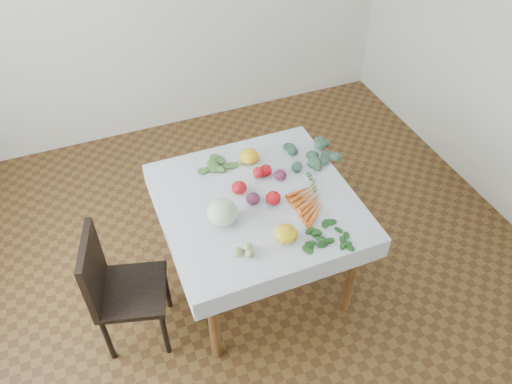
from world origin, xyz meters
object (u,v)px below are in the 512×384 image
cabbage (222,212)px  heirloom_back (249,156)px  carrot_bunch (309,202)px  chair (116,285)px  table (257,212)px

cabbage → heirloom_back: bearing=52.9°
carrot_bunch → cabbage: bearing=174.3°
chair → heirloom_back: chair is taller
cabbage → carrot_bunch: cabbage is taller
heirloom_back → cabbage: bearing=-127.1°
table → heirloom_back: bearing=76.2°
carrot_bunch → chair: bearing=177.2°
table → heirloom_back: heirloom_back is taller
heirloom_back → table: bearing=-103.8°
cabbage → carrot_bunch: bearing=-5.7°
cabbage → heirloom_back: (0.33, 0.44, -0.03)m
chair → cabbage: (0.65, -0.01, 0.34)m
cabbage → table: bearing=21.1°
cabbage → carrot_bunch: 0.52m
table → cabbage: cabbage is taller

